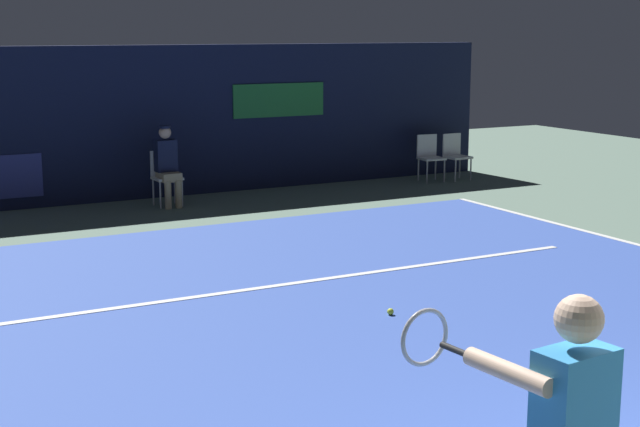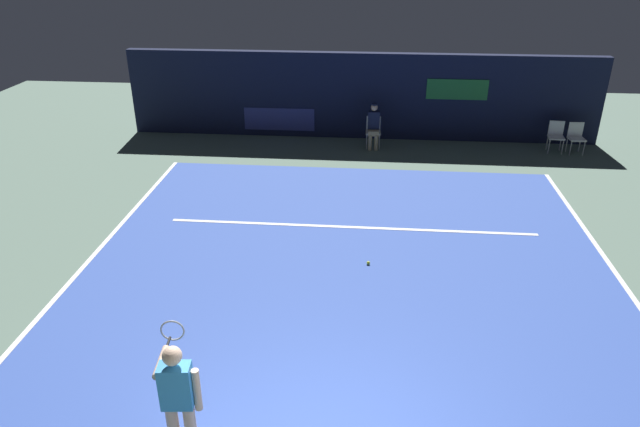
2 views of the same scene
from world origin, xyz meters
name	(u,v)px [view 2 (image 2 of 2)]	position (x,y,z in m)	size (l,w,h in m)	color
ground_plane	(347,274)	(0.00, 4.42, 0.00)	(29.38, 29.38, 0.00)	slate
court_surface	(347,273)	(0.00, 4.42, 0.01)	(10.16, 10.83, 0.01)	#3856B2
line_sideline_left	(625,286)	(5.03, 4.42, 0.01)	(0.10, 10.83, 0.01)	white
line_sideline_right	(89,261)	(-5.03, 4.42, 0.01)	(0.10, 10.83, 0.01)	white
line_service	(351,227)	(0.00, 6.31, 0.01)	(7.93, 0.10, 0.01)	white
back_wall	(360,96)	(0.00, 12.62, 1.30)	(14.32, 0.33, 2.60)	#141933
tennis_player	(178,398)	(-1.72, -0.03, 0.99)	(0.69, 0.93, 1.73)	beige
line_judge_on_chair	(374,125)	(0.43, 11.64, 0.69)	(0.45, 0.54, 1.32)	white
courtside_chair_near	(556,135)	(5.73, 11.79, 0.50)	(0.48, 0.45, 0.88)	white
courtside_chair_far	(576,136)	(6.27, 11.71, 0.50)	(0.46, 0.43, 0.88)	white
tennis_ball	(368,263)	(0.40, 4.77, 0.05)	(0.07, 0.07, 0.07)	#CCE033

